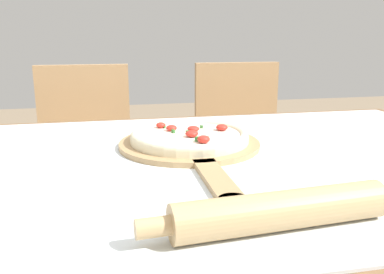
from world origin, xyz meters
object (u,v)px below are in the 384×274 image
pizza (190,136)px  rolling_pin (281,210)px  chair_right (241,148)px  pizza_peel (192,147)px  chair_left (86,157)px

pizza → rolling_pin: size_ratio=0.70×
rolling_pin → pizza: bearing=95.2°
chair_right → rolling_pin: bearing=-104.2°
pizza_peel → chair_right: size_ratio=0.62×
pizza → pizza_peel: bearing=-90.4°
rolling_pin → chair_right: size_ratio=0.46×
chair_right → pizza: bearing=-115.1°
pizza_peel → rolling_pin: bearing=-84.4°
pizza_peel → chair_right: (0.38, 0.78, -0.24)m
pizza_peel → pizza: size_ratio=1.95×
pizza_peel → rolling_pin: rolling_pin is taller
pizza_peel → chair_left: (-0.29, 0.78, -0.24)m
pizza → chair_right: (0.38, 0.76, -0.26)m
pizza → rolling_pin: rolling_pin is taller
pizza → chair_right: 0.89m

